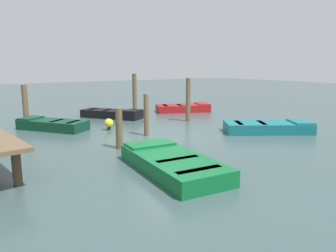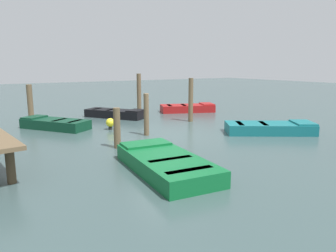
# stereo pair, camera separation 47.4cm
# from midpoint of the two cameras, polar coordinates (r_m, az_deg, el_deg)

# --- Properties ---
(ground_plane) EXTENTS (80.00, 80.00, 0.00)m
(ground_plane) POSITION_cam_midpoint_polar(r_m,az_deg,el_deg) (12.31, -1.10, -1.60)
(ground_plane) COLOR #384C4C
(rowboat_dark_green) EXTENTS (2.99, 2.57, 0.46)m
(rowboat_dark_green) POSITION_cam_midpoint_polar(r_m,az_deg,el_deg) (14.20, -20.80, 0.25)
(rowboat_dark_green) COLOR #0C3823
(rowboat_dark_green) RESTS_ON ground_plane
(rowboat_teal) EXTENTS (2.88, 3.49, 0.46)m
(rowboat_teal) POSITION_cam_midpoint_polar(r_m,az_deg,el_deg) (13.28, 16.48, -0.18)
(rowboat_teal) COLOR #14666B
(rowboat_teal) RESTS_ON ground_plane
(rowboat_red) EXTENTS (2.23, 3.22, 0.46)m
(rowboat_red) POSITION_cam_midpoint_polar(r_m,az_deg,el_deg) (18.41, 2.02, 3.23)
(rowboat_red) COLOR maroon
(rowboat_red) RESTS_ON ground_plane
(rowboat_green) EXTENTS (3.50, 1.81, 0.46)m
(rowboat_green) POSITION_cam_midpoint_polar(r_m,az_deg,el_deg) (8.14, -0.96, -6.57)
(rowboat_green) COLOR #0F602D
(rowboat_green) RESTS_ON ground_plane
(rowboat_black) EXTENTS (3.13, 2.59, 0.46)m
(rowboat_black) POSITION_cam_midpoint_polar(r_m,az_deg,el_deg) (16.51, -10.73, 2.17)
(rowboat_black) COLOR black
(rowboat_black) RESTS_ON ground_plane
(mooring_piling_far_left) EXTENTS (0.22, 0.22, 2.05)m
(mooring_piling_far_left) POSITION_cam_midpoint_polar(r_m,az_deg,el_deg) (15.16, 2.71, 4.67)
(mooring_piling_far_left) COLOR brown
(mooring_piling_far_left) RESTS_ON ground_plane
(mooring_piling_near_right) EXTENTS (0.26, 0.26, 1.74)m
(mooring_piling_near_right) POSITION_cam_midpoint_polar(r_m,az_deg,el_deg) (16.56, -24.81, 3.66)
(mooring_piling_near_right) COLOR brown
(mooring_piling_near_right) RESTS_ON ground_plane
(mooring_piling_mid_left) EXTENTS (0.22, 0.22, 1.31)m
(mooring_piling_mid_left) POSITION_cam_midpoint_polar(r_m,az_deg,el_deg) (10.37, -9.99, -0.44)
(mooring_piling_mid_left) COLOR brown
(mooring_piling_mid_left) RESTS_ON ground_plane
(mooring_piling_mid_right) EXTENTS (0.24, 0.24, 2.17)m
(mooring_piling_mid_right) POSITION_cam_midpoint_polar(r_m,az_deg,el_deg) (18.30, -6.70, 5.85)
(mooring_piling_mid_right) COLOR brown
(mooring_piling_mid_right) RESTS_ON ground_plane
(mooring_piling_center) EXTENTS (0.19, 0.19, 1.60)m
(mooring_piling_center) POSITION_cam_midpoint_polar(r_m,az_deg,el_deg) (12.13, -5.00, 2.01)
(mooring_piling_center) COLOR brown
(mooring_piling_center) RESTS_ON ground_plane
(marker_buoy) EXTENTS (0.36, 0.36, 0.48)m
(marker_buoy) POSITION_cam_midpoint_polar(r_m,az_deg,el_deg) (13.44, -11.47, 0.48)
(marker_buoy) COLOR #262626
(marker_buoy) RESTS_ON ground_plane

